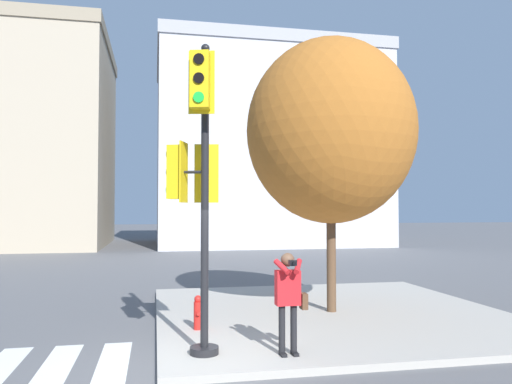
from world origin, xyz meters
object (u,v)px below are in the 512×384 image
traffic_signal_pole (198,172)px  person_photographer (289,293)px  fire_hydrant (198,313)px  street_tree (331,131)px

traffic_signal_pole → person_photographer: traffic_signal_pole is taller
traffic_signal_pole → fire_hydrant: traffic_signal_pole is taller
traffic_signal_pole → fire_hydrant: 3.16m
traffic_signal_pole → fire_hydrant: size_ratio=7.68×
street_tree → fire_hydrant: street_tree is taller
person_photographer → fire_hydrant: person_photographer is taller
traffic_signal_pole → street_tree: 4.55m
person_photographer → street_tree: (1.89, 3.16, 3.24)m
traffic_signal_pole → street_tree: street_tree is taller
person_photographer → street_tree: size_ratio=0.26×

